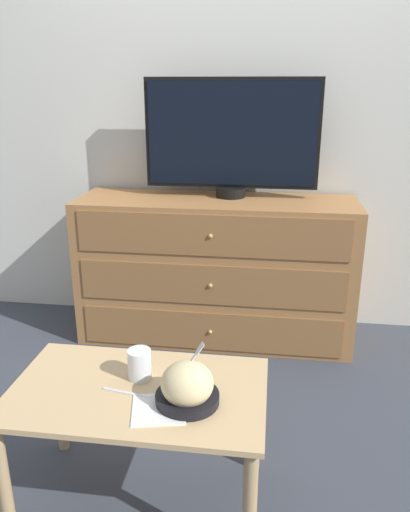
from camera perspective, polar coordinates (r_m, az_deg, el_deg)
The scene contains 9 objects.
ground_plane at distance 3.32m, azimuth 4.06°, elevation -6.81°, with size 12.00×12.00×0.00m, color #383D47.
wall_back at distance 3.02m, azimuth 4.69°, elevation 16.22°, with size 12.00×0.05×2.60m.
dresser at distance 2.92m, azimuth 1.21°, elevation -1.58°, with size 1.57×0.50×0.84m.
tv at distance 2.82m, azimuth 3.06°, elevation 13.44°, with size 0.96×0.17×0.65m.
coffee_table at distance 1.80m, azimuth -7.60°, elevation -16.80°, with size 0.87×0.52×0.47m.
takeout_bowl at distance 1.65m, azimuth -2.04°, elevation -14.72°, with size 0.21×0.21×0.19m.
drink_cup at distance 1.79m, azimuth -7.47°, elevation -12.34°, with size 0.08×0.08×0.11m.
napkin at distance 1.66m, azimuth -5.32°, elevation -17.03°, with size 0.20×0.20×0.00m.
knife at distance 1.74m, azimuth -8.90°, elevation -15.22°, with size 0.18×0.04×0.01m.
Camera 1 is at (0.17, -2.98, 1.45)m, focal length 35.00 mm.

